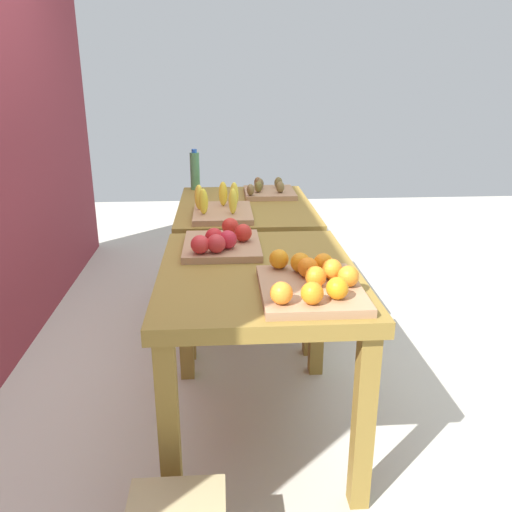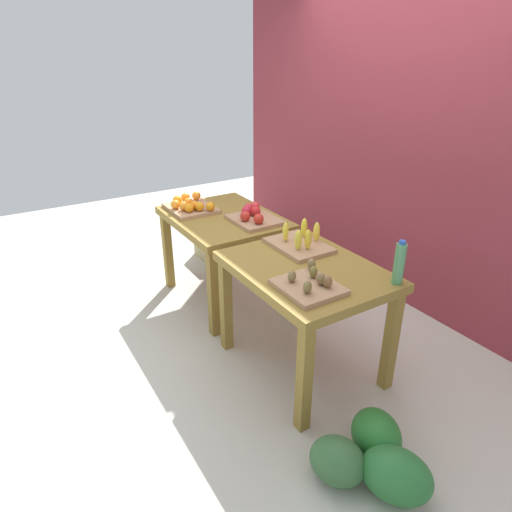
% 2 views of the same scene
% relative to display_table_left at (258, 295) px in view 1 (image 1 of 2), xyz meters
% --- Properties ---
extents(ground_plane, '(8.00, 8.00, 0.00)m').
position_rel_display_table_left_xyz_m(ground_plane, '(0.56, 0.00, -0.66)').
color(ground_plane, beige).
extents(display_table_left, '(1.04, 0.80, 0.77)m').
position_rel_display_table_left_xyz_m(display_table_left, '(0.00, 0.00, 0.00)').
color(display_table_left, olive).
rests_on(display_table_left, ground_plane).
extents(display_table_right, '(1.04, 0.80, 0.77)m').
position_rel_display_table_left_xyz_m(display_table_right, '(1.12, 0.00, 0.00)').
color(display_table_right, olive).
rests_on(display_table_right, ground_plane).
extents(orange_bin, '(0.45, 0.36, 0.11)m').
position_rel_display_table_left_xyz_m(orange_bin, '(-0.26, -0.17, 0.15)').
color(orange_bin, '#A97F5A').
rests_on(orange_bin, display_table_left).
extents(apple_bin, '(0.40, 0.34, 0.11)m').
position_rel_display_table_left_xyz_m(apple_bin, '(0.24, 0.14, 0.15)').
color(apple_bin, '#A97F5A').
rests_on(apple_bin, display_table_left).
extents(banana_crate, '(0.44, 0.32, 0.17)m').
position_rel_display_table_left_xyz_m(banana_crate, '(0.86, 0.14, 0.15)').
color(banana_crate, '#A97F5A').
rests_on(banana_crate, display_table_right).
extents(kiwi_bin, '(0.36, 0.32, 0.10)m').
position_rel_display_table_left_xyz_m(kiwi_bin, '(1.36, -0.16, 0.14)').
color(kiwi_bin, '#A97F5A').
rests_on(kiwi_bin, display_table_right).
extents(water_bottle, '(0.06, 0.06, 0.27)m').
position_rel_display_table_left_xyz_m(water_bottle, '(1.57, 0.32, 0.24)').
color(water_bottle, '#4C8C59').
rests_on(water_bottle, display_table_right).
extents(watermelon_pile, '(0.65, 0.63, 0.27)m').
position_rel_display_table_left_xyz_m(watermelon_pile, '(2.03, -0.23, -0.53)').
color(watermelon_pile, '#276C31').
rests_on(watermelon_pile, ground_plane).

